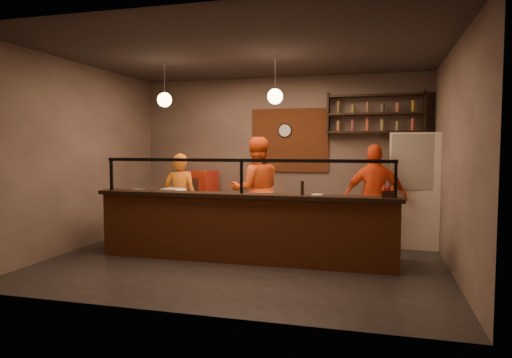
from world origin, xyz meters
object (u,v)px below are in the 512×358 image
(cook_mid, at_px, (256,190))
(condiment_caddy, at_px, (388,194))
(wall_clock, at_px, (285,131))
(fridge, at_px, (414,190))
(pepper_mill, at_px, (302,188))
(red_cooler, at_px, (202,200))
(cook_left, at_px, (180,198))
(cook_right, at_px, (375,198))
(pizza_dough, at_px, (300,202))

(cook_mid, xyz_separation_m, condiment_caddy, (2.31, -1.46, 0.14))
(wall_clock, distance_m, fridge, 2.84)
(pepper_mill, bearing_deg, condiment_caddy, 2.34)
(red_cooler, height_order, condiment_caddy, red_cooler)
(cook_left, xyz_separation_m, red_cooler, (-0.12, 1.36, -0.19))
(fridge, distance_m, pepper_mill, 2.62)
(cook_right, distance_m, fridge, 0.89)
(fridge, height_order, condiment_caddy, fridge)
(cook_mid, height_order, pepper_mill, cook_mid)
(fridge, bearing_deg, cook_right, -135.72)
(cook_right, relative_size, red_cooler, 1.43)
(condiment_caddy, bearing_deg, wall_clock, 126.63)
(cook_left, relative_size, condiment_caddy, 9.51)
(pizza_dough, relative_size, condiment_caddy, 2.82)
(cook_mid, distance_m, cook_right, 2.12)
(wall_clock, height_order, red_cooler, wall_clock)
(cook_left, distance_m, pizza_dough, 2.43)
(pepper_mill, bearing_deg, cook_left, 155.46)
(cook_mid, xyz_separation_m, pepper_mill, (1.10, -1.51, 0.19))
(cook_right, distance_m, red_cooler, 3.72)
(cook_left, relative_size, cook_right, 0.91)
(cook_right, distance_m, pizza_dough, 1.51)
(cook_mid, height_order, pizza_dough, cook_mid)
(cook_mid, distance_m, fridge, 2.82)
(cook_left, xyz_separation_m, pepper_mill, (2.43, -1.11, 0.34))
(cook_mid, height_order, red_cooler, cook_mid)
(cook_left, height_order, fridge, fridge)
(wall_clock, relative_size, cook_mid, 0.15)
(cook_left, distance_m, cook_mid, 1.39)
(cook_left, height_order, red_cooler, cook_left)
(cook_left, bearing_deg, pizza_dough, 154.49)
(red_cooler, distance_m, pizza_dough, 3.21)
(fridge, xyz_separation_m, condiment_caddy, (-0.47, -1.95, 0.10))
(cook_left, bearing_deg, pepper_mill, 146.77)
(cook_mid, bearing_deg, red_cooler, -58.02)
(wall_clock, height_order, cook_mid, wall_clock)
(cook_right, bearing_deg, condiment_caddy, 91.35)
(condiment_caddy, height_order, pepper_mill, pepper_mill)
(cook_right, height_order, pepper_mill, cook_right)
(cook_right, bearing_deg, fridge, -145.22)
(pizza_dough, distance_m, condiment_caddy, 1.36)
(pizza_dough, bearing_deg, cook_right, 42.38)
(fridge, height_order, red_cooler, fridge)
(fridge, distance_m, red_cooler, 4.27)
(wall_clock, bearing_deg, fridge, -17.17)
(cook_right, bearing_deg, wall_clock, -42.91)
(cook_right, height_order, condiment_caddy, cook_right)
(wall_clock, xyz_separation_m, fridge, (2.50, -0.77, -1.10))
(pepper_mill, bearing_deg, fridge, 50.11)
(wall_clock, distance_m, condiment_caddy, 3.54)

